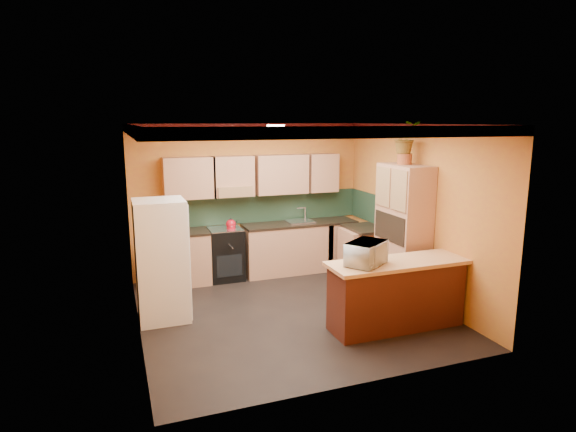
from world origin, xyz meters
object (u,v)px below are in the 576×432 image
object	(u,v)px
pantry	(403,233)
breakfast_bar	(396,296)
microwave	(366,253)
base_cabinets_back	(260,251)
fridge	(161,260)
stove	(225,254)

from	to	relation	value
pantry	breakfast_bar	size ratio (longest dim) A/B	1.17
breakfast_bar	microwave	distance (m)	0.80
base_cabinets_back	fridge	world-z (taller)	fridge
stove	fridge	distance (m)	1.90
fridge	microwave	world-z (taller)	fridge
base_cabinets_back	breakfast_bar	xyz separation A→B (m)	(1.07, -2.79, 0.00)
base_cabinets_back	microwave	xyz separation A→B (m)	(0.59, -2.79, 0.64)
base_cabinets_back	fridge	bearing A→B (deg)	-142.58
pantry	breakfast_bar	world-z (taller)	pantry
microwave	fridge	bearing A→B (deg)	115.24
microwave	pantry	bearing A→B (deg)	3.73
base_cabinets_back	breakfast_bar	world-z (taller)	same
stove	pantry	world-z (taller)	pantry
base_cabinets_back	pantry	xyz separation A→B (m)	(1.76, -1.84, 0.61)
pantry	microwave	bearing A→B (deg)	-141.09
base_cabinets_back	fridge	xyz separation A→B (m)	(-1.84, -1.41, 0.41)
fridge	microwave	size ratio (longest dim) A/B	3.09
base_cabinets_back	stove	distance (m)	0.63
microwave	stove	bearing A→B (deg)	78.44
base_cabinets_back	breakfast_bar	distance (m)	2.98
stove	base_cabinets_back	bearing A→B (deg)	0.00
fridge	pantry	size ratio (longest dim) A/B	0.81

